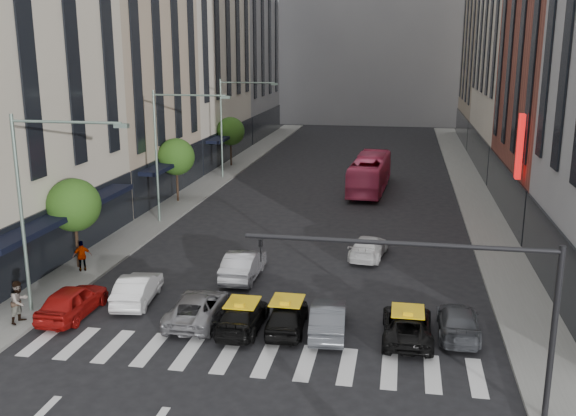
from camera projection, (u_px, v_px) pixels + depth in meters
The scene contains 28 objects.
ground at pixel (242, 377), 23.84m from camera, with size 160.00×160.00×0.00m, color black.
sidewalk_left at pixel (198, 191), 54.45m from camera, with size 3.00×96.00×0.15m, color slate.
sidewalk_right at pixel (477, 202), 50.47m from camera, with size 3.00×96.00×0.15m, color slate.
building_left_b at pixel (118, 46), 50.60m from camera, with size 8.00×16.00×24.00m, color tan.
building_left_d at pixel (236, 24), 85.19m from camera, with size 8.00×18.00×30.00m, color gray.
building_right_d at pixel (502, 30), 79.55m from camera, with size 8.00×18.00×28.00m, color tan.
building_far at pixel (373, 8), 100.61m from camera, with size 30.00×10.00×36.00m, color gray.
tree_near at pixel (74, 205), 34.54m from camera, with size 2.88×2.88×4.95m.
tree_mid at pixel (176, 157), 49.82m from camera, with size 2.88×2.88×4.95m.
tree_far at pixel (230, 131), 65.09m from camera, with size 2.88×2.88×4.95m.
streetlamp_near at pixel (39, 189), 27.96m from camera, with size 5.38×0.25×9.00m.
streetlamp_mid at pixel (169, 139), 43.24m from camera, with size 5.38×0.25×9.00m.
streetlamp_far at pixel (231, 115), 58.51m from camera, with size 5.38×0.25×9.00m.
traffic_signal at pixel (465, 287), 20.47m from camera, with size 10.10×0.20×6.00m.
liberty_sign at pixel (520, 147), 39.30m from camera, with size 0.30×0.70×4.00m.
car_red at pixel (72, 301), 29.06m from camera, with size 1.74×4.32×1.47m, color #9A100E.
car_white_front at pixel (138, 288), 30.68m from camera, with size 1.48×4.23×1.39m, color silver.
car_silver at pixel (198, 307), 28.55m from camera, with size 2.16×4.69×1.30m, color gray.
taxi_left at pixel (243, 316), 27.71m from camera, with size 1.72×4.24×1.23m, color black.
taxi_center at pixel (287, 316), 27.62m from camera, with size 1.59×3.96×1.35m, color black.
car_grey_mid at pixel (328, 318), 27.33m from camera, with size 1.46×4.18×1.38m, color #43454B.
taxi_right at pixel (407, 325), 26.82m from camera, with size 2.04×4.43×1.23m, color black.
car_grey_curb at pixel (458, 321), 27.17m from camera, with size 1.72×4.24×1.23m, color #414349.
car_row2_left at pixel (243, 264), 33.90m from camera, with size 1.60×4.58×1.51m, color #AFB0B5.
car_row2_right at pixel (369, 247), 37.28m from camera, with size 1.78×4.39×1.27m, color white.
bus at pixel (370, 173), 54.39m from camera, with size 2.56×10.96×3.05m, color #D83F69.
pedestrian_near at pixel (19, 302), 28.02m from camera, with size 0.93×0.72×1.91m, color gray.
pedestrian_far at pixel (82, 256), 34.54m from camera, with size 0.98×0.41×1.68m, color gray.
Camera 1 is at (5.55, -20.95, 11.89)m, focal length 40.00 mm.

